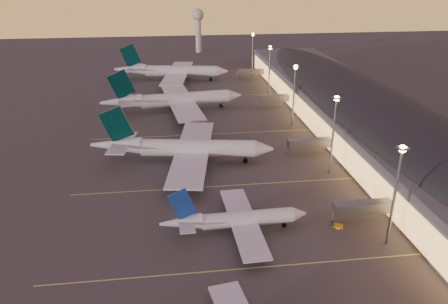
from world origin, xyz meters
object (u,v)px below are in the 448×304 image
airliner_narrow_north (235,220)px  airliner_wide_mid (173,100)px  airliner_wide_far (171,71)px  radar_tower (198,23)px  baggage_tug_c (337,226)px  airliner_wide_near (182,148)px

airliner_narrow_north → airliner_wide_mid: 103.06m
airliner_wide_far → airliner_wide_mid: bearing=-81.0°
airliner_narrow_north → airliner_wide_mid: (-13.05, 102.21, 1.90)m
airliner_narrow_north → radar_tower: 250.93m
baggage_tug_c → airliner_wide_near: bearing=159.7°
airliner_narrow_north → radar_tower: bearing=85.9°
baggage_tug_c → airliner_wide_far: bearing=134.1°
airliner_wide_mid → radar_tower: bearing=74.3°
airliner_wide_near → airliner_wide_far: size_ratio=0.93×
airliner_narrow_north → radar_tower: (9.76, 250.06, 18.41)m
airliner_wide_near → airliner_wide_mid: size_ratio=0.95×
airliner_narrow_north → baggage_tug_c: size_ratio=10.50×
airliner_wide_near → radar_tower: 207.30m
airliner_wide_mid → airliner_wide_far: bearing=82.9°
airliner_narrow_north → baggage_tug_c: bearing=-5.5°
airliner_wide_mid → airliner_narrow_north: bearing=-89.7°
radar_tower → airliner_wide_near: bearing=-95.9°
airliner_narrow_north → airliner_wide_near: airliner_wide_near is taller
airliner_wide_mid → baggage_tug_c: bearing=-76.2°
airliner_wide_near → airliner_wide_far: 117.01m
radar_tower → baggage_tug_c: size_ratio=9.12×
airliner_wide_near → radar_tower: (21.11, 205.54, 16.74)m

